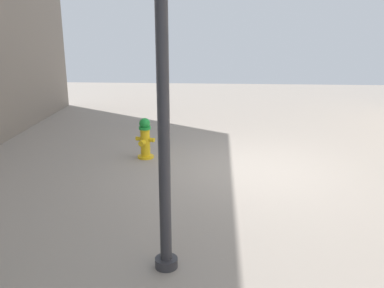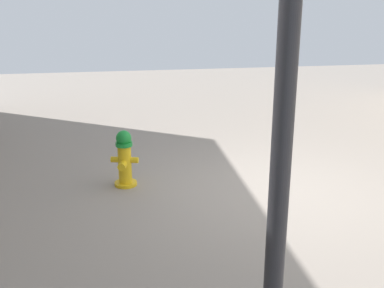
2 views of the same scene
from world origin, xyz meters
name	(u,v)px [view 1 (image 1 of 2)]	position (x,y,z in m)	size (l,w,h in m)	color
ground_plane	(251,170)	(0.00, 0.00, 0.00)	(23.40, 23.40, 0.00)	gray
fire_hydrant	(145,138)	(2.26, -0.63, 0.45)	(0.44, 0.42, 0.89)	gold
street_lamp	(162,45)	(1.30, 3.58, 2.67)	(0.36, 0.36, 4.35)	#2D2D33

